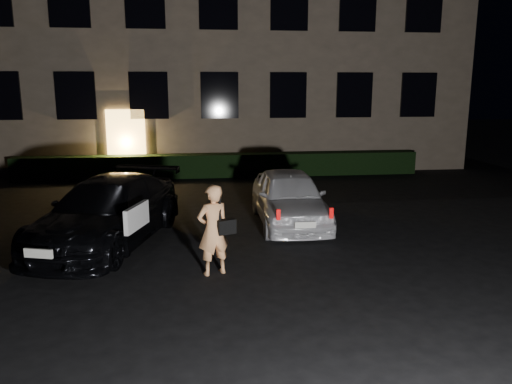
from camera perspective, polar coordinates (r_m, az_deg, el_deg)
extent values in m
plane|color=black|center=(8.78, -0.13, -10.37)|extent=(80.00, 80.00, 0.00)
cube|color=#6B5D4D|center=(23.23, -4.84, 18.54)|extent=(20.00, 8.00, 12.00)
cube|color=#F9BB56|center=(19.28, -14.58, 5.40)|extent=(1.40, 0.10, 2.50)
cube|color=black|center=(20.19, -27.22, 9.74)|extent=(1.40, 0.10, 1.70)
cube|color=black|center=(19.47, -19.90, 10.30)|extent=(1.40, 0.10, 1.70)
cube|color=black|center=(19.07, -12.14, 10.72)|extent=(1.40, 0.10, 1.70)
cube|color=black|center=(19.03, -4.17, 10.95)|extent=(1.40, 0.10, 1.70)
cube|color=black|center=(19.34, 3.69, 10.97)|extent=(1.40, 0.10, 1.70)
cube|color=black|center=(19.98, 11.17, 10.81)|extent=(1.40, 0.10, 1.70)
cube|color=black|center=(20.93, 18.06, 10.50)|extent=(1.40, 0.10, 1.70)
cube|color=black|center=(19.67, -20.61, 19.64)|extent=(1.40, 0.10, 1.70)
cube|color=black|center=(19.28, -12.58, 20.26)|extent=(1.40, 0.10, 1.70)
cube|color=black|center=(19.24, -4.33, 20.52)|extent=(1.40, 0.10, 1.70)
cube|color=black|center=(19.54, 3.82, 20.40)|extent=(1.40, 0.10, 1.70)
cube|color=black|center=(20.18, 11.56, 19.92)|extent=(1.40, 0.10, 1.70)
cube|color=black|center=(21.12, 18.66, 19.19)|extent=(1.40, 0.10, 1.70)
cube|color=black|center=(18.81, -3.99, 3.06)|extent=(15.00, 0.70, 0.85)
imported|color=black|center=(11.17, -16.60, -2.18)|extent=(3.31, 5.19, 1.40)
cube|color=white|center=(9.91, -13.47, -2.79)|extent=(0.38, 0.98, 0.47)
cube|color=silver|center=(9.12, -23.61, -6.45)|extent=(0.50, 0.19, 0.16)
imported|color=silver|center=(12.26, 3.81, -0.59)|extent=(1.64, 3.97, 1.35)
cube|color=red|center=(10.34, 2.58, -2.60)|extent=(0.08, 0.05, 0.22)
cube|color=red|center=(10.57, 8.61, -2.41)|extent=(0.08, 0.05, 0.22)
cube|color=silver|center=(10.45, 5.66, -3.77)|extent=(0.45, 0.05, 0.13)
imported|color=#F1A568|center=(8.96, -4.92, -4.34)|extent=(0.71, 0.59, 1.66)
cube|color=black|center=(8.92, -3.42, -3.98)|extent=(0.37, 0.26, 0.26)
cube|color=black|center=(8.81, -4.21, -1.67)|extent=(0.06, 0.07, 0.51)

